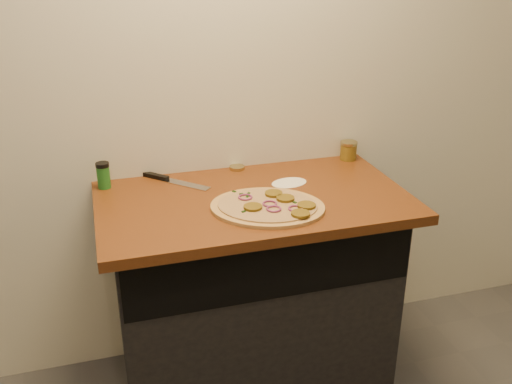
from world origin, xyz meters
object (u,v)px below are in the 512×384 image
object	(u,v)px
chefs_knife	(170,180)
pizza	(269,206)
spice_shaker	(103,175)
salsa_jar	(348,150)

from	to	relation	value
chefs_knife	pizza	bearing A→B (deg)	-49.72
pizza	spice_shaker	world-z (taller)	spice_shaker
salsa_jar	chefs_knife	bearing A→B (deg)	-177.56
chefs_knife	spice_shaker	world-z (taller)	spice_shaker
pizza	spice_shaker	distance (m)	0.69
chefs_knife	salsa_jar	world-z (taller)	salsa_jar
pizza	salsa_jar	world-z (taller)	salsa_jar
pizza	salsa_jar	size ratio (longest dim) A/B	6.48
salsa_jar	spice_shaker	bearing A→B (deg)	-178.54
chefs_knife	salsa_jar	size ratio (longest dim) A/B	2.97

